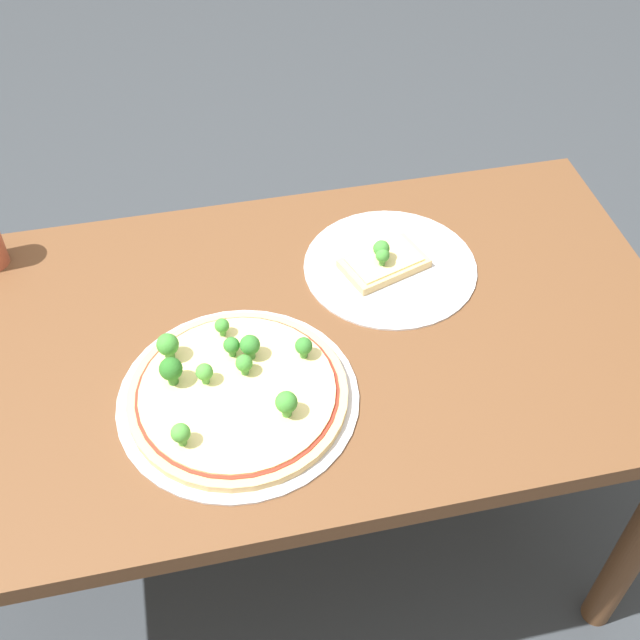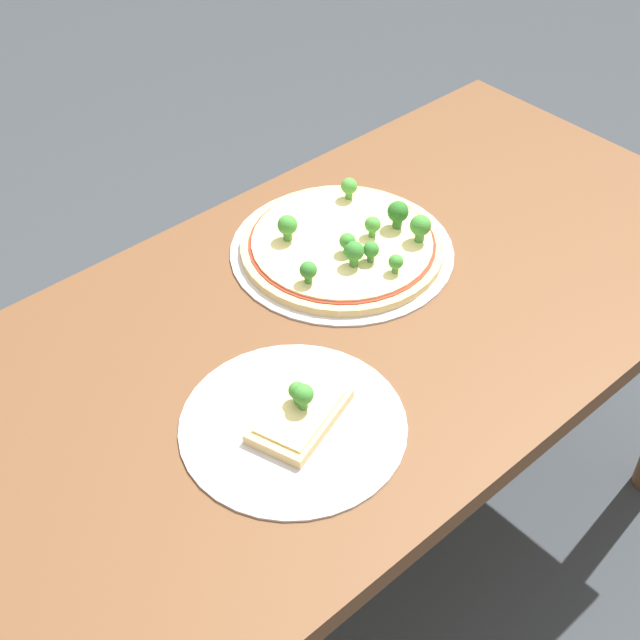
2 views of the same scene
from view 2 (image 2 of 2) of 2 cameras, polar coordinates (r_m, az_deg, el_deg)
The scene contains 4 objects.
ground_plane at distance 1.94m, azimuth 2.00°, elevation -14.95°, with size 8.00×8.00×0.00m, color #33383D.
dining_table at distance 1.46m, azimuth 2.58°, elevation -1.71°, with size 1.39×0.72×0.72m.
pizza_tray_whole at distance 1.48m, azimuth 1.55°, elevation 4.85°, with size 0.37×0.37×0.07m.
pizza_tray_slice at distance 1.21m, azimuth -1.55°, elevation -6.39°, with size 0.31×0.31×0.06m.
Camera 2 is at (-0.74, -0.73, 1.64)m, focal length 50.00 mm.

